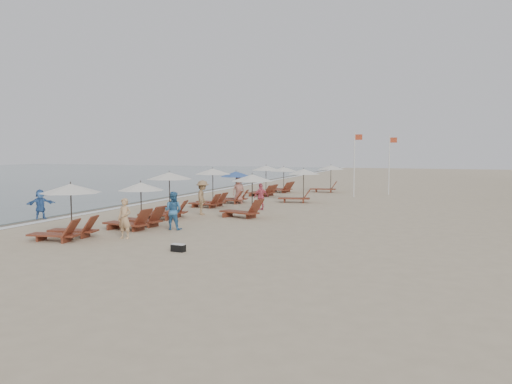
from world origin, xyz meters
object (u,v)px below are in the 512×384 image
(duffel_bag, at_px, (178,248))
(waterline_walker, at_px, (40,204))
(lounger_station_2, at_px, (166,195))
(inland_station_1, at_px, (299,183))
(flag_pole_near, at_px, (355,161))
(beachgoer_near, at_px, (125,218))
(beachgoer_far_a, at_px, (261,197))
(inland_station_2, at_px, (328,176))
(lounger_station_5, at_px, (263,180))
(lounger_station_4, at_px, (233,187))
(lounger_station_1, at_px, (136,208))
(lounger_station_3, at_px, (210,187))
(beachgoer_far_b, at_px, (239,190))
(lounger_station_6, at_px, (281,179))
(beachgoer_mid_b, at_px, (203,198))
(beachgoer_mid_a, at_px, (173,211))
(inland_station_0, at_px, (246,193))
(lounger_station_0, at_px, (67,211))

(duffel_bag, bearing_deg, waterline_walker, 154.72)
(lounger_station_2, xyz_separation_m, inland_station_1, (4.25, 10.08, 0.08))
(flag_pole_near, bearing_deg, beachgoer_near, -105.04)
(beachgoer_near, relative_size, beachgoer_far_a, 1.03)
(inland_station_1, xyz_separation_m, inland_station_2, (0.03, 8.83, 0.05))
(lounger_station_5, height_order, beachgoer_far_a, lounger_station_5)
(lounger_station_4, xyz_separation_m, beachgoer_near, (1.20, -13.94, -0.26))
(lounger_station_1, height_order, duffel_bag, lounger_station_1)
(lounger_station_3, relative_size, flag_pole_near, 0.53)
(inland_station_1, xyz_separation_m, waterline_walker, (-10.09, -12.46, -0.56))
(inland_station_2, relative_size, beachgoer_far_b, 1.57)
(lounger_station_2, height_order, waterline_walker, lounger_station_2)
(lounger_station_2, height_order, lounger_station_3, lounger_station_3)
(lounger_station_1, xyz_separation_m, beachgoer_far_a, (2.91, 8.47, -0.15))
(lounger_station_6, relative_size, beachgoer_far_b, 1.52)
(beachgoer_near, bearing_deg, beachgoer_far_b, 95.39)
(beachgoer_mid_b, height_order, beachgoer_far_a, beachgoer_mid_b)
(lounger_station_1, height_order, lounger_station_2, lounger_station_2)
(lounger_station_2, distance_m, beachgoer_far_b, 8.03)
(lounger_station_5, relative_size, beachgoer_mid_a, 1.55)
(waterline_walker, distance_m, duffel_bag, 11.74)
(lounger_station_1, distance_m, lounger_station_4, 11.56)
(lounger_station_5, height_order, flag_pole_near, flag_pole_near)
(lounger_station_3, height_order, lounger_station_4, lounger_station_3)
(beachgoer_near, bearing_deg, flag_pole_near, 77.27)
(lounger_station_2, height_order, flag_pole_near, flag_pole_near)
(lounger_station_3, bearing_deg, lounger_station_1, -86.20)
(lounger_station_1, distance_m, waterline_walker, 6.36)
(lounger_station_3, distance_m, flag_pole_near, 12.07)
(beachgoer_far_b, bearing_deg, inland_station_1, -13.84)
(lounger_station_1, bearing_deg, beachgoer_mid_b, 82.44)
(lounger_station_4, bearing_deg, lounger_station_1, -89.30)
(beachgoer_mid_a, bearing_deg, beachgoer_far_a, -101.83)
(lounger_station_6, distance_m, inland_station_2, 3.88)
(beachgoer_near, bearing_deg, lounger_station_2, 106.82)
(lounger_station_4, bearing_deg, waterline_walker, -120.20)
(beachgoer_mid_a, relative_size, beachgoer_far_a, 1.08)
(lounger_station_3, bearing_deg, inland_station_0, -44.60)
(lounger_station_4, height_order, flag_pole_near, flag_pole_near)
(beachgoer_mid_a, bearing_deg, lounger_station_3, -78.72)
(lounger_station_0, distance_m, waterline_walker, 6.91)
(lounger_station_6, relative_size, duffel_bag, 5.17)
(beachgoer_mid_a, relative_size, beachgoer_far_b, 0.97)
(lounger_station_1, bearing_deg, lounger_station_3, 93.80)
(lounger_station_5, bearing_deg, beachgoer_far_b, -87.29)
(inland_station_0, distance_m, waterline_walker, 10.41)
(lounger_station_6, distance_m, beachgoer_mid_a, 20.54)
(lounger_station_5, relative_size, flag_pole_near, 0.54)
(beachgoer_far_a, bearing_deg, beachgoer_far_b, -97.31)
(lounger_station_1, xyz_separation_m, waterline_walker, (-6.28, 1.02, -0.18))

